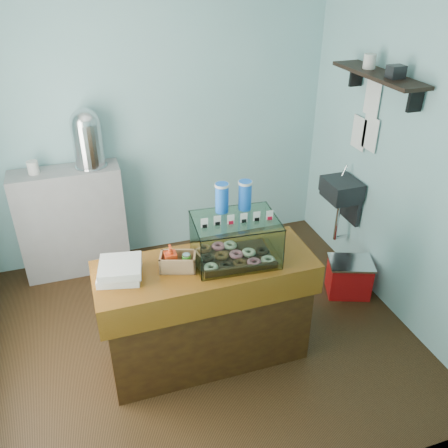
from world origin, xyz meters
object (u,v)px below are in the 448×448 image
object	(u,v)px
display_case	(234,236)
red_cooler	(349,277)
counter	(207,311)
coffee_urn	(87,137)

from	to	relation	value
display_case	red_cooler	size ratio (longest dim) A/B	1.30
counter	display_case	size ratio (longest dim) A/B	2.55
display_case	red_cooler	xyz separation A→B (m)	(1.28, 0.33, -0.90)
display_case	red_cooler	distance (m)	1.60
counter	display_case	xyz separation A→B (m)	(0.23, 0.03, 0.62)
coffee_urn	red_cooler	distance (m)	2.75
display_case	coffee_urn	world-z (taller)	coffee_urn
display_case	coffee_urn	bearing A→B (deg)	123.63
counter	red_cooler	distance (m)	1.57
display_case	red_cooler	bearing A→B (deg)	19.10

